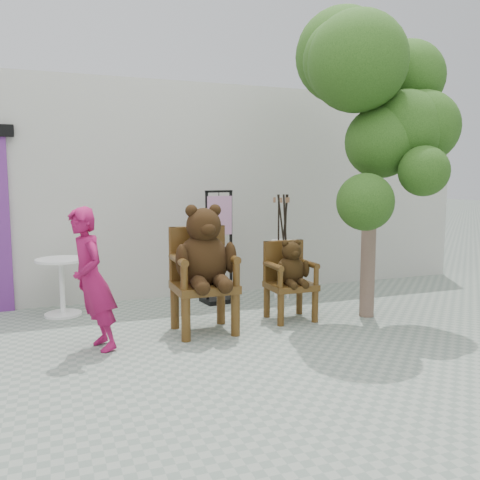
{
  "coord_description": "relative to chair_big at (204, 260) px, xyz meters",
  "views": [
    {
      "loc": [
        -1.93,
        -4.36,
        1.66
      ],
      "look_at": [
        0.15,
        1.19,
        0.95
      ],
      "focal_mm": 38.0,
      "sensor_mm": 36.0,
      "label": 1
    }
  ],
  "objects": [
    {
      "name": "ground_plane",
      "position": [
        0.4,
        -0.85,
        -0.79
      ],
      "size": [
        60.0,
        60.0,
        0.0
      ],
      "primitive_type": "plane",
      "color": "gray",
      "rests_on": "ground"
    },
    {
      "name": "back_wall",
      "position": [
        0.4,
        2.25,
        0.71
      ],
      "size": [
        9.0,
        1.0,
        3.0
      ],
      "primitive_type": "cube",
      "color": "#B8B7AC",
      "rests_on": "ground"
    },
    {
      "name": "chair_big",
      "position": [
        0.0,
        0.0,
        0.0
      ],
      "size": [
        0.67,
        0.74,
        1.4
      ],
      "color": "#40280D",
      "rests_on": "ground"
    },
    {
      "name": "chair_small",
      "position": [
        1.1,
        0.13,
        -0.22
      ],
      "size": [
        0.53,
        0.52,
        0.96
      ],
      "color": "#40280D",
      "rests_on": "ground"
    },
    {
      "name": "person",
      "position": [
        -1.18,
        -0.22,
        -0.09
      ],
      "size": [
        0.46,
        0.58,
        1.4
      ],
      "primitive_type": "imported",
      "rotation": [
        0.0,
        0.0,
        -1.3
      ],
      "color": "#901147",
      "rests_on": "ground"
    },
    {
      "name": "cafe_table",
      "position": [
        -1.43,
        1.25,
        -0.35
      ],
      "size": [
        0.6,
        0.6,
        0.7
      ],
      "rotation": [
        0.0,
        0.0,
        -0.23
      ],
      "color": "white",
      "rests_on": "ground"
    },
    {
      "name": "display_stand",
      "position": [
        0.58,
        1.23,
        -0.21
      ],
      "size": [
        0.5,
        0.41,
        1.51
      ],
      "rotation": [
        0.0,
        0.0,
        0.15
      ],
      "color": "black",
      "rests_on": "ground"
    },
    {
      "name": "stool_bucket",
      "position": [
        1.5,
        1.2,
        -0.15
      ],
      "size": [
        0.32,
        0.32,
        1.45
      ],
      "rotation": [
        0.0,
        0.0,
        -0.4
      ],
      "color": "white",
      "rests_on": "ground"
    },
    {
      "name": "tree",
      "position": [
        2.01,
        -0.13,
        1.89
      ],
      "size": [
        1.92,
        1.89,
        3.72
      ],
      "rotation": [
        0.0,
        0.0,
        0.39
      ],
      "color": "brown",
      "rests_on": "ground"
    }
  ]
}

